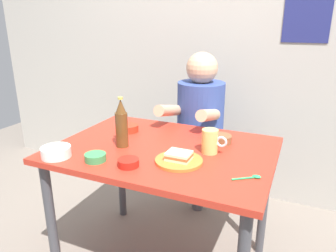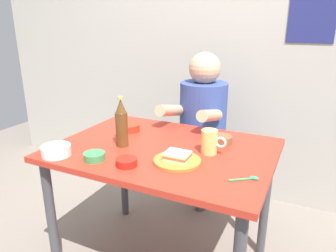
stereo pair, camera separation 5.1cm
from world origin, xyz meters
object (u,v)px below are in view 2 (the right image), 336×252
(plate_orange, at_px, (177,161))
(dining_table, at_px, (164,164))
(beer_bottle, at_px, (122,124))
(condiment_bowl_brown, at_px, (221,139))
(sandwich, at_px, (177,156))
(beer_mug, at_px, (210,142))
(person_seated, at_px, (203,113))
(stool, at_px, (201,167))

(plate_orange, bearing_deg, dining_table, 134.87)
(beer_bottle, bearing_deg, condiment_bowl_brown, 29.43)
(plate_orange, relative_size, sandwich, 2.00)
(beer_mug, bearing_deg, dining_table, -173.55)
(plate_orange, distance_m, beer_mug, 0.20)
(dining_table, xyz_separation_m, sandwich, (0.14, -0.14, 0.13))
(sandwich, bearing_deg, beer_mug, 59.07)
(condiment_bowl_brown, bearing_deg, beer_bottle, -150.57)
(person_seated, height_order, beer_bottle, person_seated)
(beer_bottle, height_order, condiment_bowl_brown, beer_bottle)
(stool, bearing_deg, dining_table, -89.02)
(plate_orange, height_order, sandwich, sandwich)
(person_seated, relative_size, condiment_bowl_brown, 6.00)
(dining_table, relative_size, stool, 2.44)
(dining_table, relative_size, beer_mug, 8.73)
(condiment_bowl_brown, bearing_deg, plate_orange, -109.14)
(person_seated, relative_size, plate_orange, 3.27)
(dining_table, bearing_deg, beer_mug, 6.45)
(sandwich, bearing_deg, dining_table, 134.87)
(dining_table, bearing_deg, plate_orange, -45.13)
(sandwich, distance_m, beer_mug, 0.19)
(person_seated, height_order, sandwich, person_seated)
(stool, distance_m, beer_bottle, 0.89)
(stool, distance_m, condiment_bowl_brown, 0.66)
(condiment_bowl_brown, bearing_deg, dining_table, -144.06)
(person_seated, height_order, condiment_bowl_brown, person_seated)
(beer_bottle, bearing_deg, dining_table, 20.21)
(plate_orange, distance_m, beer_bottle, 0.36)
(sandwich, relative_size, beer_bottle, 0.42)
(stool, relative_size, plate_orange, 2.05)
(beer_mug, bearing_deg, sandwich, -120.93)
(dining_table, distance_m, sandwich, 0.23)
(stool, bearing_deg, sandwich, -79.08)
(stool, distance_m, plate_orange, 0.88)
(dining_table, distance_m, condiment_bowl_brown, 0.33)
(dining_table, bearing_deg, condiment_bowl_brown, 35.94)
(plate_orange, relative_size, beer_mug, 1.75)
(beer_bottle, bearing_deg, beer_mug, 13.00)
(dining_table, height_order, beer_bottle, beer_bottle)
(stool, height_order, plate_orange, plate_orange)
(plate_orange, distance_m, condiment_bowl_brown, 0.34)
(beer_mug, bearing_deg, stool, 112.26)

